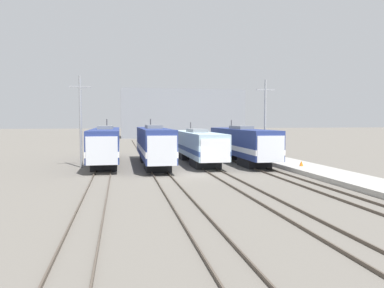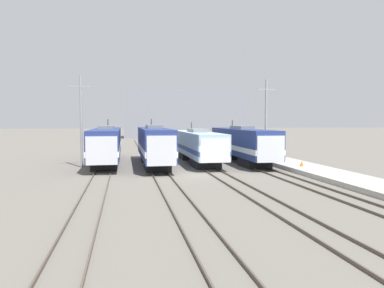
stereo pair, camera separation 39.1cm
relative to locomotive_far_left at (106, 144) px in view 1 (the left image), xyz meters
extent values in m
plane|color=#666059|center=(7.71, -10.03, -2.20)|extent=(400.00, 400.00, 0.00)
cube|color=#4C4238|center=(-0.72, -10.03, -2.12)|extent=(0.07, 120.00, 0.15)
cube|color=#4C4238|center=(0.72, -10.03, -2.12)|extent=(0.07, 120.00, 0.15)
cube|color=#4C4238|center=(4.42, -10.03, -2.12)|extent=(0.07, 120.00, 0.15)
cube|color=#4C4238|center=(5.86, -10.03, -2.12)|extent=(0.07, 120.00, 0.15)
cube|color=#4C4238|center=(9.56, -10.03, -2.12)|extent=(0.07, 120.00, 0.15)
cube|color=#4C4238|center=(11.00, -10.03, -2.12)|extent=(0.07, 120.00, 0.15)
cube|color=#4C4238|center=(14.70, -10.03, -2.12)|extent=(0.07, 120.00, 0.15)
cube|color=#4C4238|center=(16.14, -10.03, -2.12)|extent=(0.07, 120.00, 0.15)
cube|color=black|center=(0.00, -4.25, -1.72)|extent=(2.54, 4.25, 0.95)
cube|color=black|center=(0.00, 5.41, -1.72)|extent=(2.54, 4.25, 0.95)
cube|color=navy|center=(0.00, 0.58, 0.24)|extent=(2.99, 19.34, 2.98)
cube|color=silver|center=(0.00, 0.58, -0.36)|extent=(3.03, 19.38, 0.54)
cube|color=silver|center=(0.00, -8.02, 0.02)|extent=(2.75, 2.34, 2.53)
cube|color=black|center=(0.00, -9.11, 0.57)|extent=(2.34, 0.08, 0.71)
cube|color=slate|center=(0.00, 0.58, 1.90)|extent=(1.64, 4.83, 0.35)
cylinder|color=#38383D|center=(0.00, 4.83, 2.28)|extent=(0.12, 0.12, 1.11)
cube|color=black|center=(5.14, -6.46, -1.72)|extent=(2.38, 3.75, 0.95)
cube|color=black|center=(5.14, 2.06, -1.72)|extent=(2.38, 3.75, 0.95)
cube|color=navy|center=(5.14, -2.20, 0.29)|extent=(2.80, 17.05, 3.08)
cube|color=silver|center=(5.14, -2.20, -0.32)|extent=(2.84, 17.09, 0.56)
cube|color=silver|center=(5.14, -9.78, 0.06)|extent=(2.58, 2.07, 2.62)
cube|color=black|center=(5.14, -10.74, 0.64)|extent=(2.19, 0.08, 0.73)
cube|color=slate|center=(5.14, -2.20, 2.01)|extent=(1.54, 4.26, 0.35)
cylinder|color=#38383D|center=(5.14, 1.55, 2.34)|extent=(0.12, 0.12, 1.01)
cube|color=#232326|center=(10.28, -4.81, -1.72)|extent=(2.63, 3.80, 0.95)
cube|color=#232326|center=(10.28, 3.82, -1.72)|extent=(2.63, 3.80, 0.95)
cube|color=#9EBCCC|center=(10.28, -0.50, 0.05)|extent=(3.09, 17.25, 2.60)
cube|color=navy|center=(10.28, -0.50, -0.47)|extent=(3.13, 17.29, 0.47)
cube|color=silver|center=(10.28, -8.28, -0.14)|extent=(2.85, 1.88, 2.21)
cube|color=black|center=(10.28, -9.14, 0.34)|extent=(2.42, 0.08, 0.62)
cube|color=gray|center=(10.28, -0.50, 1.53)|extent=(1.70, 4.31, 0.35)
cylinder|color=#38383D|center=(10.28, 3.30, 1.90)|extent=(0.12, 0.12, 1.11)
cube|color=black|center=(15.42, -5.50, -1.72)|extent=(2.48, 3.86, 0.95)
cube|color=black|center=(15.42, 3.28, -1.72)|extent=(2.48, 3.86, 0.95)
cube|color=navy|center=(15.42, -1.11, 0.22)|extent=(2.92, 17.56, 2.94)
cube|color=silver|center=(15.42, -1.11, -0.37)|extent=(2.96, 17.60, 0.53)
cube|color=silver|center=(15.42, -8.99, 0.00)|extent=(2.68, 2.00, 2.50)
cube|color=black|center=(15.42, -9.91, 0.55)|extent=(2.28, 0.08, 0.70)
cube|color=slate|center=(15.42, -1.11, 1.87)|extent=(1.61, 4.39, 0.35)
cylinder|color=#38383D|center=(15.42, 2.75, 2.21)|extent=(0.12, 0.12, 1.03)
cylinder|color=gray|center=(-2.38, -2.68, 2.53)|extent=(0.25, 0.25, 9.46)
cube|color=gray|center=(-2.38, -2.68, 6.13)|extent=(2.17, 0.16, 0.16)
cylinder|color=gray|center=(17.75, -2.68, 2.53)|extent=(0.25, 0.25, 9.46)
cube|color=gray|center=(17.75, -2.68, 6.13)|extent=(2.17, 0.16, 0.16)
cube|color=#A8A59E|center=(19.50, -10.03, -2.00)|extent=(4.00, 120.00, 0.41)
cone|color=orange|center=(19.06, -8.89, -1.53)|extent=(0.38, 0.38, 0.51)
cube|color=gray|center=(19.17, 64.20, 4.57)|extent=(34.59, 11.37, 13.55)
camera|label=1|loc=(1.59, -42.70, 2.68)|focal=35.00mm
camera|label=2|loc=(1.98, -42.78, 2.68)|focal=35.00mm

